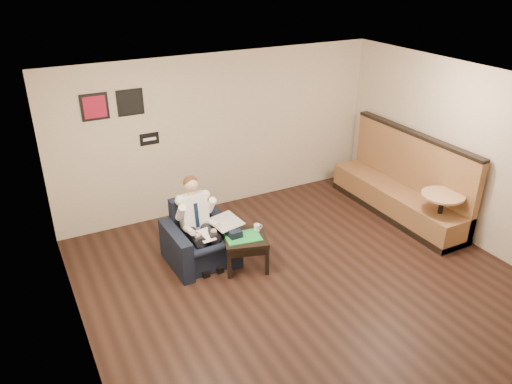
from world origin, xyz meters
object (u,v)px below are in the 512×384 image
side_table (245,251)px  coffee_mug (257,228)px  seated_man (203,228)px  smartphone (247,230)px  armchair (200,235)px  cafe_table (439,217)px  banquette (400,176)px  green_folder (243,237)px

side_table → coffee_mug: size_ratio=5.79×
seated_man → smartphone: seated_man is taller
armchair → smartphone: armchair is taller
armchair → side_table: (0.54, -0.43, -0.21)m
coffee_mug → smartphone: size_ratio=0.68×
armchair → smartphone: size_ratio=6.04×
armchair → cafe_table: size_ratio=1.15×
banquette → smartphone: bearing=-178.5°
coffee_mug → banquette: banquette is taller
side_table → green_folder: bearing=-163.6°
green_folder → banquette: bearing=4.4°
side_table → green_folder: size_ratio=1.22×
smartphone → banquette: 3.06m
cafe_table → banquette: bearing=87.5°
armchair → green_folder: size_ratio=1.88×
green_folder → armchair: bearing=138.8°
banquette → cafe_table: (-0.04, -1.02, -0.32)m
seated_man → side_table: bearing=-31.8°
seated_man → green_folder: 0.60m
seated_man → cafe_table: (3.66, -1.10, -0.22)m
side_table → coffee_mug: (0.23, 0.07, 0.31)m
coffee_mug → cafe_table: 3.01m
seated_man → banquette: size_ratio=0.44×
seated_man → smartphone: bearing=-15.3°
side_table → cafe_table: cafe_table is taller
coffee_mug → cafe_table: size_ratio=0.13×
side_table → seated_man: bearing=150.2°
green_folder → coffee_mug: bearing=16.4°
armchair → smartphone: 0.71m
side_table → smartphone: 0.32m
coffee_mug → smartphone: 0.16m
cafe_table → green_folder: bearing=166.2°
seated_man → cafe_table: seated_man is taller
armchair → banquette: bearing=-5.0°
smartphone → cafe_table: 3.16m
side_table → green_folder: 0.26m
armchair → seated_man: bearing=-90.0°
green_folder → smartphone: 0.22m
coffee_mug → cafe_table: bearing=-16.6°
banquette → green_folder: bearing=-175.6°
side_table → coffee_mug: coffee_mug is taller
coffee_mug → banquette: bearing=3.2°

